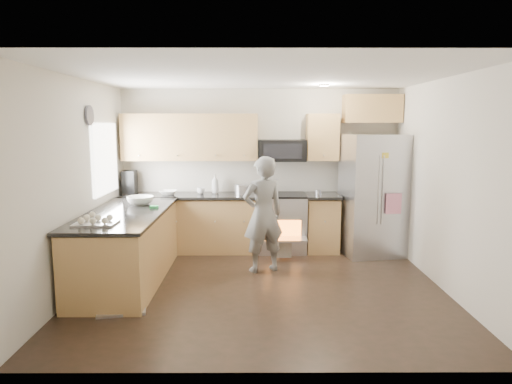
{
  "coord_description": "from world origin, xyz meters",
  "views": [
    {
      "loc": [
        -0.09,
        -5.51,
        2.04
      ],
      "look_at": [
        -0.07,
        0.5,
        1.14
      ],
      "focal_mm": 32.0,
      "sensor_mm": 36.0,
      "label": 1
    }
  ],
  "objects_px": {
    "refrigerator": "(374,195)",
    "person": "(263,214)",
    "dish_rack": "(122,303)",
    "stove_range": "(282,210)"
  },
  "relations": [
    {
      "from": "refrigerator",
      "to": "person",
      "type": "xyz_separation_m",
      "value": [
        -1.74,
        -0.84,
        -0.14
      ]
    },
    {
      "from": "refrigerator",
      "to": "person",
      "type": "height_order",
      "value": "refrigerator"
    },
    {
      "from": "refrigerator",
      "to": "person",
      "type": "relative_size",
      "value": 1.17
    },
    {
      "from": "refrigerator",
      "to": "dish_rack",
      "type": "height_order",
      "value": "refrigerator"
    },
    {
      "from": "stove_range",
      "to": "dish_rack",
      "type": "distance_m",
      "value": 3.12
    },
    {
      "from": "refrigerator",
      "to": "dish_rack",
      "type": "bearing_deg",
      "value": -156.6
    },
    {
      "from": "stove_range",
      "to": "refrigerator",
      "type": "relative_size",
      "value": 0.95
    },
    {
      "from": "stove_range",
      "to": "refrigerator",
      "type": "bearing_deg",
      "value": -8.07
    },
    {
      "from": "refrigerator",
      "to": "dish_rack",
      "type": "xyz_separation_m",
      "value": [
        -3.33,
        -2.2,
        -0.86
      ]
    },
    {
      "from": "stove_range",
      "to": "dish_rack",
      "type": "height_order",
      "value": "stove_range"
    }
  ]
}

